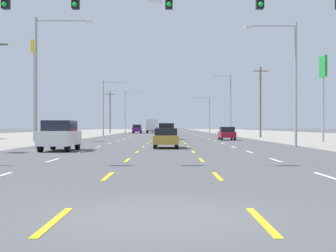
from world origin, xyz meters
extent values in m
plane|color=#4C4C4F|center=(0.00, 66.00, 0.00)|extent=(572.00, 572.00, 0.00)
cube|color=gray|center=(-24.75, 66.00, 0.00)|extent=(28.00, 440.00, 0.01)
cube|color=gray|center=(24.75, 66.00, 0.00)|extent=(28.00, 440.00, 0.01)
cube|color=white|center=(-5.25, 14.50, 0.01)|extent=(0.14, 2.60, 0.01)
cube|color=white|center=(-5.25, 22.00, 0.01)|extent=(0.14, 2.60, 0.01)
cube|color=white|center=(-5.25, 29.50, 0.01)|extent=(0.14, 2.60, 0.01)
cube|color=white|center=(-5.25, 37.00, 0.01)|extent=(0.14, 2.60, 0.01)
cube|color=white|center=(-5.25, 44.50, 0.01)|extent=(0.14, 2.60, 0.01)
cube|color=white|center=(-5.25, 52.00, 0.01)|extent=(0.14, 2.60, 0.01)
cube|color=white|center=(-5.25, 59.50, 0.01)|extent=(0.14, 2.60, 0.01)
cube|color=white|center=(-5.25, 67.00, 0.01)|extent=(0.14, 2.60, 0.01)
cube|color=white|center=(-5.25, 74.50, 0.01)|extent=(0.14, 2.60, 0.01)
cube|color=white|center=(-5.25, 82.00, 0.01)|extent=(0.14, 2.60, 0.01)
cube|color=white|center=(-5.25, 89.50, 0.01)|extent=(0.14, 2.60, 0.01)
cube|color=white|center=(-5.25, 97.00, 0.01)|extent=(0.14, 2.60, 0.01)
cube|color=white|center=(-5.25, 104.50, 0.01)|extent=(0.14, 2.60, 0.01)
cube|color=white|center=(-5.25, 112.00, 0.01)|extent=(0.14, 2.60, 0.01)
cube|color=white|center=(-5.25, 119.50, 0.01)|extent=(0.14, 2.60, 0.01)
cube|color=white|center=(-5.25, 127.00, 0.01)|extent=(0.14, 2.60, 0.01)
cube|color=white|center=(-5.25, 134.50, 0.01)|extent=(0.14, 2.60, 0.01)
cube|color=white|center=(-5.25, 142.00, 0.01)|extent=(0.14, 2.60, 0.01)
cube|color=white|center=(-5.25, 149.50, 0.01)|extent=(0.14, 2.60, 0.01)
cube|color=white|center=(-5.25, 157.00, 0.01)|extent=(0.14, 2.60, 0.01)
cube|color=white|center=(-5.25, 164.50, 0.01)|extent=(0.14, 2.60, 0.01)
cube|color=white|center=(-5.25, 172.00, 0.01)|extent=(0.14, 2.60, 0.01)
cube|color=white|center=(-5.25, 179.50, 0.01)|extent=(0.14, 2.60, 0.01)
cube|color=white|center=(-5.25, 187.00, 0.01)|extent=(0.14, 2.60, 0.01)
cube|color=white|center=(-5.25, 194.50, 0.01)|extent=(0.14, 2.60, 0.01)
cube|color=white|center=(-5.25, 202.00, 0.01)|extent=(0.14, 2.60, 0.01)
cube|color=white|center=(-5.25, 209.50, 0.01)|extent=(0.14, 2.60, 0.01)
cube|color=white|center=(-5.25, 217.00, 0.01)|extent=(0.14, 2.60, 0.01)
cube|color=yellow|center=(-1.75, -0.50, 0.01)|extent=(0.14, 2.60, 0.01)
cube|color=yellow|center=(-1.75, 7.00, 0.01)|extent=(0.14, 2.60, 0.01)
cube|color=yellow|center=(-1.75, 14.50, 0.01)|extent=(0.14, 2.60, 0.01)
cube|color=yellow|center=(-1.75, 22.00, 0.01)|extent=(0.14, 2.60, 0.01)
cube|color=yellow|center=(-1.75, 29.50, 0.01)|extent=(0.14, 2.60, 0.01)
cube|color=yellow|center=(-1.75, 37.00, 0.01)|extent=(0.14, 2.60, 0.01)
cube|color=yellow|center=(-1.75, 44.50, 0.01)|extent=(0.14, 2.60, 0.01)
cube|color=yellow|center=(-1.75, 52.00, 0.01)|extent=(0.14, 2.60, 0.01)
cube|color=yellow|center=(-1.75, 59.50, 0.01)|extent=(0.14, 2.60, 0.01)
cube|color=yellow|center=(-1.75, 67.00, 0.01)|extent=(0.14, 2.60, 0.01)
cube|color=yellow|center=(-1.75, 74.50, 0.01)|extent=(0.14, 2.60, 0.01)
cube|color=yellow|center=(-1.75, 82.00, 0.01)|extent=(0.14, 2.60, 0.01)
cube|color=yellow|center=(-1.75, 89.50, 0.01)|extent=(0.14, 2.60, 0.01)
cube|color=yellow|center=(-1.75, 97.00, 0.01)|extent=(0.14, 2.60, 0.01)
cube|color=yellow|center=(-1.75, 104.50, 0.01)|extent=(0.14, 2.60, 0.01)
cube|color=yellow|center=(-1.75, 112.00, 0.01)|extent=(0.14, 2.60, 0.01)
cube|color=yellow|center=(-1.75, 119.50, 0.01)|extent=(0.14, 2.60, 0.01)
cube|color=yellow|center=(-1.75, 127.00, 0.01)|extent=(0.14, 2.60, 0.01)
cube|color=yellow|center=(-1.75, 134.50, 0.01)|extent=(0.14, 2.60, 0.01)
cube|color=yellow|center=(-1.75, 142.00, 0.01)|extent=(0.14, 2.60, 0.01)
cube|color=yellow|center=(-1.75, 149.50, 0.01)|extent=(0.14, 2.60, 0.01)
cube|color=yellow|center=(-1.75, 157.00, 0.01)|extent=(0.14, 2.60, 0.01)
cube|color=yellow|center=(-1.75, 164.50, 0.01)|extent=(0.14, 2.60, 0.01)
cube|color=yellow|center=(-1.75, 172.00, 0.01)|extent=(0.14, 2.60, 0.01)
cube|color=yellow|center=(-1.75, 179.50, 0.01)|extent=(0.14, 2.60, 0.01)
cube|color=yellow|center=(-1.75, 187.00, 0.01)|extent=(0.14, 2.60, 0.01)
cube|color=yellow|center=(-1.75, 194.50, 0.01)|extent=(0.14, 2.60, 0.01)
cube|color=yellow|center=(-1.75, 202.00, 0.01)|extent=(0.14, 2.60, 0.01)
cube|color=yellow|center=(-1.75, 209.50, 0.01)|extent=(0.14, 2.60, 0.01)
cube|color=yellow|center=(-1.75, 217.00, 0.01)|extent=(0.14, 2.60, 0.01)
cube|color=yellow|center=(1.75, -0.50, 0.01)|extent=(0.14, 2.60, 0.01)
cube|color=yellow|center=(1.75, 7.00, 0.01)|extent=(0.14, 2.60, 0.01)
cube|color=yellow|center=(1.75, 14.50, 0.01)|extent=(0.14, 2.60, 0.01)
cube|color=yellow|center=(1.75, 22.00, 0.01)|extent=(0.14, 2.60, 0.01)
cube|color=yellow|center=(1.75, 29.50, 0.01)|extent=(0.14, 2.60, 0.01)
cube|color=yellow|center=(1.75, 37.00, 0.01)|extent=(0.14, 2.60, 0.01)
cube|color=yellow|center=(1.75, 44.50, 0.01)|extent=(0.14, 2.60, 0.01)
cube|color=yellow|center=(1.75, 52.00, 0.01)|extent=(0.14, 2.60, 0.01)
cube|color=yellow|center=(1.75, 59.50, 0.01)|extent=(0.14, 2.60, 0.01)
cube|color=yellow|center=(1.75, 67.00, 0.01)|extent=(0.14, 2.60, 0.01)
cube|color=yellow|center=(1.75, 74.50, 0.01)|extent=(0.14, 2.60, 0.01)
cube|color=yellow|center=(1.75, 82.00, 0.01)|extent=(0.14, 2.60, 0.01)
cube|color=yellow|center=(1.75, 89.50, 0.01)|extent=(0.14, 2.60, 0.01)
cube|color=yellow|center=(1.75, 97.00, 0.01)|extent=(0.14, 2.60, 0.01)
cube|color=yellow|center=(1.75, 104.50, 0.01)|extent=(0.14, 2.60, 0.01)
cube|color=yellow|center=(1.75, 112.00, 0.01)|extent=(0.14, 2.60, 0.01)
cube|color=yellow|center=(1.75, 119.50, 0.01)|extent=(0.14, 2.60, 0.01)
cube|color=yellow|center=(1.75, 127.00, 0.01)|extent=(0.14, 2.60, 0.01)
cube|color=yellow|center=(1.75, 134.50, 0.01)|extent=(0.14, 2.60, 0.01)
cube|color=yellow|center=(1.75, 142.00, 0.01)|extent=(0.14, 2.60, 0.01)
cube|color=yellow|center=(1.75, 149.50, 0.01)|extent=(0.14, 2.60, 0.01)
cube|color=yellow|center=(1.75, 157.00, 0.01)|extent=(0.14, 2.60, 0.01)
cube|color=yellow|center=(1.75, 164.50, 0.01)|extent=(0.14, 2.60, 0.01)
cube|color=yellow|center=(1.75, 172.00, 0.01)|extent=(0.14, 2.60, 0.01)
cube|color=yellow|center=(1.75, 179.50, 0.01)|extent=(0.14, 2.60, 0.01)
cube|color=yellow|center=(1.75, 187.00, 0.01)|extent=(0.14, 2.60, 0.01)
cube|color=yellow|center=(1.75, 194.50, 0.01)|extent=(0.14, 2.60, 0.01)
cube|color=yellow|center=(1.75, 202.00, 0.01)|extent=(0.14, 2.60, 0.01)
cube|color=yellow|center=(1.75, 209.50, 0.01)|extent=(0.14, 2.60, 0.01)
cube|color=yellow|center=(1.75, 217.00, 0.01)|extent=(0.14, 2.60, 0.01)
cube|color=white|center=(5.25, 7.00, 0.01)|extent=(0.14, 2.60, 0.01)
cube|color=white|center=(5.25, 14.50, 0.01)|extent=(0.14, 2.60, 0.01)
cube|color=white|center=(5.25, 22.00, 0.01)|extent=(0.14, 2.60, 0.01)
cube|color=white|center=(5.25, 29.50, 0.01)|extent=(0.14, 2.60, 0.01)
cube|color=white|center=(5.25, 37.00, 0.01)|extent=(0.14, 2.60, 0.01)
cube|color=white|center=(5.25, 44.50, 0.01)|extent=(0.14, 2.60, 0.01)
cube|color=white|center=(5.25, 52.00, 0.01)|extent=(0.14, 2.60, 0.01)
cube|color=white|center=(5.25, 59.50, 0.01)|extent=(0.14, 2.60, 0.01)
cube|color=white|center=(5.25, 67.00, 0.01)|extent=(0.14, 2.60, 0.01)
cube|color=white|center=(5.25, 74.50, 0.01)|extent=(0.14, 2.60, 0.01)
cube|color=white|center=(5.25, 82.00, 0.01)|extent=(0.14, 2.60, 0.01)
cube|color=white|center=(5.25, 89.50, 0.01)|extent=(0.14, 2.60, 0.01)
cube|color=white|center=(5.25, 97.00, 0.01)|extent=(0.14, 2.60, 0.01)
cube|color=white|center=(5.25, 104.50, 0.01)|extent=(0.14, 2.60, 0.01)
cube|color=white|center=(5.25, 112.00, 0.01)|extent=(0.14, 2.60, 0.01)
cube|color=white|center=(5.25, 119.50, 0.01)|extent=(0.14, 2.60, 0.01)
cube|color=white|center=(5.25, 127.00, 0.01)|extent=(0.14, 2.60, 0.01)
cube|color=white|center=(5.25, 134.50, 0.01)|extent=(0.14, 2.60, 0.01)
cube|color=white|center=(5.25, 142.00, 0.01)|extent=(0.14, 2.60, 0.01)
cube|color=white|center=(5.25, 149.50, 0.01)|extent=(0.14, 2.60, 0.01)
cube|color=white|center=(5.25, 157.00, 0.01)|extent=(0.14, 2.60, 0.01)
cube|color=white|center=(5.25, 164.50, 0.01)|extent=(0.14, 2.60, 0.01)
cube|color=white|center=(5.25, 172.00, 0.01)|extent=(0.14, 2.60, 0.01)
cube|color=white|center=(5.25, 179.50, 0.01)|extent=(0.14, 2.60, 0.01)
cube|color=white|center=(5.25, 187.00, 0.01)|extent=(0.14, 2.60, 0.01)
cube|color=white|center=(5.25, 194.50, 0.01)|extent=(0.14, 2.60, 0.01)
cube|color=white|center=(5.25, 202.00, 0.01)|extent=(0.14, 2.60, 0.01)
cube|color=white|center=(5.25, 209.50, 0.01)|extent=(0.14, 2.60, 0.01)
cube|color=white|center=(5.25, 217.00, 0.01)|extent=(0.14, 2.60, 0.01)
sphere|color=green|center=(3.99, 11.54, 6.63)|extent=(0.20, 0.20, 0.20)
sphere|color=green|center=(-6.58, 11.54, 6.63)|extent=(0.20, 0.20, 0.20)
sphere|color=green|center=(-3.67, 11.54, 6.63)|extent=(0.20, 0.20, 0.20)
sphere|color=green|center=(0.21, 11.54, 6.63)|extent=(0.20, 0.20, 0.20)
cube|color=white|center=(-6.91, 23.52, 0.84)|extent=(1.98, 4.90, 0.92)
cube|color=black|center=(-6.91, 23.47, 1.64)|extent=(1.82, 2.70, 0.68)
cylinder|color=black|center=(-7.75, 25.22, 0.38)|extent=(0.26, 0.76, 0.76)
cylinder|color=black|center=(-6.07, 25.22, 0.38)|extent=(0.26, 0.76, 0.76)
cylinder|color=black|center=(-7.75, 21.82, 0.38)|extent=(0.26, 0.76, 0.76)
cylinder|color=black|center=(-6.07, 21.82, 0.38)|extent=(0.26, 0.76, 0.76)
cube|color=#B28C33|center=(0.02, 27.59, 0.63)|extent=(1.80, 4.50, 0.62)
cube|color=black|center=(0.02, 27.49, 1.20)|extent=(1.62, 2.10, 0.52)
cylinder|color=black|center=(-0.75, 29.14, 0.32)|extent=(0.22, 0.64, 0.64)
cylinder|color=black|center=(0.79, 29.14, 0.32)|extent=(0.22, 0.64, 0.64)
cylinder|color=black|center=(-0.75, 26.04, 0.32)|extent=(0.22, 0.64, 0.64)
cylinder|color=black|center=(0.79, 26.04, 0.32)|extent=(0.22, 0.64, 0.64)
cube|color=maroon|center=(7.01, 48.70, 0.63)|extent=(1.72, 3.90, 0.66)
cube|color=black|center=(7.01, 48.45, 1.25)|extent=(1.58, 1.90, 0.58)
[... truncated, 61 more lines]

